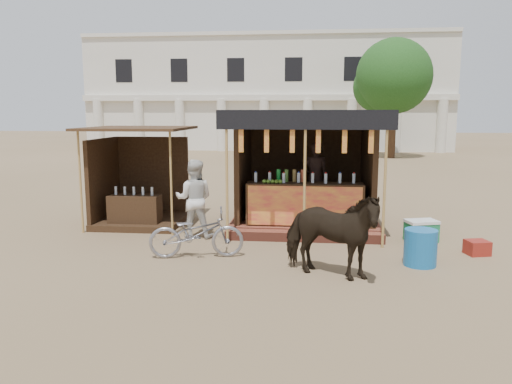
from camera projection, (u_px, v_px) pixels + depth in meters
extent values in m
plane|color=#846B4C|center=(247.00, 267.00, 8.92)|extent=(120.00, 120.00, 0.00)
cube|color=brown|center=(304.00, 220.00, 12.24)|extent=(3.40, 2.80, 0.22)
cube|color=brown|center=(304.00, 236.00, 10.72)|extent=(3.40, 0.35, 0.20)
cube|color=#3A2615|center=(305.00, 204.00, 11.21)|extent=(2.60, 0.55, 0.95)
cube|color=red|center=(304.00, 206.00, 10.93)|extent=(2.50, 0.02, 0.88)
cube|color=#3A2615|center=(306.00, 160.00, 13.25)|extent=(3.00, 0.12, 2.50)
cube|color=#3A2615|center=(244.00, 164.00, 12.18)|extent=(0.12, 2.50, 2.50)
cube|color=#3A2615|center=(368.00, 166.00, 11.87)|extent=(0.12, 2.50, 2.50)
cube|color=black|center=(306.00, 111.00, 11.62)|extent=(3.60, 3.60, 0.06)
cube|color=black|center=(306.00, 121.00, 9.90)|extent=(3.60, 0.06, 0.36)
cylinder|color=tan|center=(227.00, 179.00, 10.29)|extent=(0.06, 0.06, 2.75)
cylinder|color=tan|center=(305.00, 180.00, 10.12)|extent=(0.06, 0.06, 2.75)
cylinder|color=tan|center=(385.00, 181.00, 9.96)|extent=(0.06, 0.06, 2.75)
cube|color=red|center=(241.00, 139.00, 10.13)|extent=(0.10, 0.02, 0.55)
cube|color=red|center=(267.00, 139.00, 10.07)|extent=(0.10, 0.02, 0.55)
cube|color=red|center=(292.00, 139.00, 10.02)|extent=(0.10, 0.02, 0.55)
cube|color=red|center=(318.00, 139.00, 9.97)|extent=(0.10, 0.02, 0.55)
cube|color=red|center=(345.00, 139.00, 9.91)|extent=(0.10, 0.02, 0.55)
cube|color=red|center=(371.00, 139.00, 9.86)|extent=(0.10, 0.02, 0.55)
imported|color=black|center=(315.00, 179.00, 12.15)|extent=(0.73, 0.55, 1.80)
cube|color=#3A2615|center=(142.00, 221.00, 12.36)|extent=(2.00, 2.00, 0.15)
cube|color=#3A2615|center=(153.00, 177.00, 13.14)|extent=(1.90, 0.10, 2.10)
cube|color=#3A2615|center=(104.00, 181.00, 12.30)|extent=(0.10, 1.90, 2.10)
cube|color=#472D19|center=(138.00, 128.00, 11.90)|extent=(2.40, 2.40, 0.06)
cylinder|color=tan|center=(80.00, 182.00, 11.26)|extent=(0.05, 0.05, 2.35)
cylinder|color=tan|center=(171.00, 183.00, 11.05)|extent=(0.05, 0.05, 2.35)
cube|color=#3A2615|center=(135.00, 212.00, 11.82)|extent=(1.20, 0.50, 0.80)
imported|color=black|center=(330.00, 234.00, 8.24)|extent=(1.92, 1.41, 1.48)
imported|color=gray|center=(196.00, 233.00, 9.43)|extent=(1.87, 0.96, 0.94)
imported|color=silver|center=(194.00, 199.00, 10.89)|extent=(0.86, 0.69, 1.72)
cylinder|color=#1561A3|center=(420.00, 247.00, 8.96)|extent=(0.61, 0.61, 0.66)
cube|color=maroon|center=(477.00, 248.00, 9.66)|extent=(0.48, 0.45, 0.28)
cube|color=#1A7845|center=(421.00, 232.00, 10.66)|extent=(0.71, 0.58, 0.40)
cube|color=white|center=(422.00, 222.00, 10.62)|extent=(0.74, 0.60, 0.06)
cube|color=silver|center=(268.00, 95.00, 37.95)|extent=(26.00, 7.00, 8.00)
cube|color=silver|center=(264.00, 98.00, 34.46)|extent=(26.00, 0.50, 0.40)
cube|color=silver|center=(265.00, 33.00, 33.87)|extent=(26.00, 0.30, 0.25)
cylinder|color=silver|center=(99.00, 125.00, 35.99)|extent=(0.70, 0.70, 3.60)
cylinder|color=silver|center=(139.00, 125.00, 35.68)|extent=(0.70, 0.70, 3.60)
cylinder|color=silver|center=(180.00, 125.00, 35.37)|extent=(0.70, 0.70, 3.60)
cylinder|color=silver|center=(222.00, 125.00, 35.07)|extent=(0.70, 0.70, 3.60)
cylinder|color=silver|center=(264.00, 125.00, 34.76)|extent=(0.70, 0.70, 3.60)
cylinder|color=silver|center=(307.00, 125.00, 34.46)|extent=(0.70, 0.70, 3.60)
cylinder|color=silver|center=(351.00, 126.00, 34.15)|extent=(0.70, 0.70, 3.60)
cylinder|color=silver|center=(396.00, 126.00, 33.85)|extent=(0.70, 0.70, 3.60)
cylinder|color=silver|center=(442.00, 126.00, 33.54)|extent=(0.70, 0.70, 3.60)
cylinder|color=#382314|center=(392.00, 124.00, 29.60)|extent=(0.50, 0.50, 4.00)
sphere|color=#24571D|center=(394.00, 76.00, 29.15)|extent=(4.40, 4.40, 4.40)
sphere|color=#24571D|center=(378.00, 87.00, 29.92)|extent=(2.99, 2.99, 2.99)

